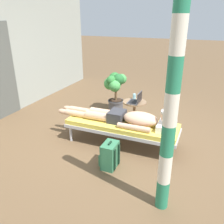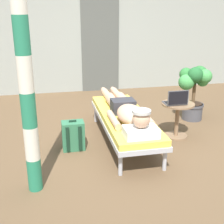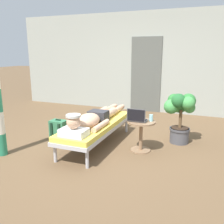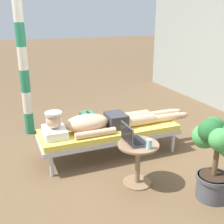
{
  "view_description": "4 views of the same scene",
  "coord_description": "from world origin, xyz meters",
  "views": [
    {
      "loc": [
        -3.77,
        -1.3,
        2.17
      ],
      "look_at": [
        -0.21,
        0.17,
        0.57
      ],
      "focal_mm": 38.01,
      "sensor_mm": 36.0,
      "label": 1
    },
    {
      "loc": [
        -1.26,
        -4.0,
        1.9
      ],
      "look_at": [
        -0.44,
        -0.13,
        0.51
      ],
      "focal_mm": 49.53,
      "sensor_mm": 36.0,
      "label": 2
    },
    {
      "loc": [
        1.58,
        -3.81,
        1.64
      ],
      "look_at": [
        -0.03,
        0.25,
        0.57
      ],
      "focal_mm": 39.28,
      "sensor_mm": 36.0,
      "label": 3
    },
    {
      "loc": [
        3.22,
        -1.39,
        1.95
      ],
      "look_at": [
        -0.48,
        0.11,
        0.55
      ],
      "focal_mm": 45.62,
      "sensor_mm": 36.0,
      "label": 4
    }
  ],
  "objects": [
    {
      "name": "ground_plane",
      "position": [
        0.0,
        0.0,
        0.0
      ],
      "size": [
        40.0,
        40.0,
        0.0
      ],
      "primitive_type": "plane",
      "color": "brown"
    },
    {
      "name": "house_wall_back",
      "position": [
        -0.23,
        2.96,
        1.35
      ],
      "size": [
        7.6,
        0.2,
        2.7
      ],
      "primitive_type": "cube",
      "color": "#999E93",
      "rests_on": "ground"
    },
    {
      "name": "house_door_panel",
      "position": [
        -0.06,
        2.85,
        1.02
      ],
      "size": [
        0.84,
        0.03,
        2.04
      ],
      "primitive_type": "cube",
      "color": "#545651",
      "rests_on": "ground"
    },
    {
      "name": "lounge_chair",
      "position": [
        -0.23,
        -0.02,
        0.35
      ],
      "size": [
        0.65,
        1.98,
        0.42
      ],
      "color": "#B7B7BC",
      "rests_on": "ground"
    },
    {
      "name": "person_reclining",
      "position": [
        -0.23,
        -0.13,
        0.52
      ],
      "size": [
        0.53,
        2.17,
        0.33
      ],
      "color": "white",
      "rests_on": "lounge_chair"
    },
    {
      "name": "side_table",
      "position": [
        0.59,
        0.01,
        0.36
      ],
      "size": [
        0.48,
        0.48,
        0.52
      ],
      "color": "#8C6B4C",
      "rests_on": "ground"
    },
    {
      "name": "laptop",
      "position": [
        0.53,
        -0.05,
        0.58
      ],
      "size": [
        0.31,
        0.24,
        0.23
      ],
      "color": "#4C4C51",
      "rests_on": "side_table"
    },
    {
      "name": "drink_glass",
      "position": [
        0.74,
        0.06,
        0.58
      ],
      "size": [
        0.06,
        0.06,
        0.11
      ],
      "primitive_type": "cylinder",
      "color": "#99D8E5",
      "rests_on": "side_table"
    },
    {
      "name": "backpack",
      "position": [
        -0.97,
        -0.1,
        0.2
      ],
      "size": [
        0.3,
        0.26,
        0.42
      ],
      "color": "#33724C",
      "rests_on": "ground"
    },
    {
      "name": "potted_plant",
      "position": [
        1.14,
        0.65,
        0.59
      ],
      "size": [
        0.55,
        0.48,
        0.93
      ],
      "color": "#4C4C51",
      "rests_on": "ground"
    }
  ]
}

